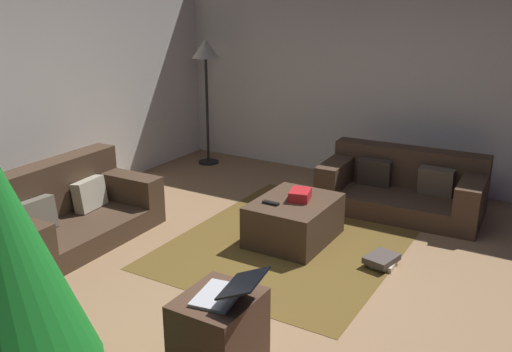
{
  "coord_description": "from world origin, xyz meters",
  "views": [
    {
      "loc": [
        -3.44,
        -1.79,
        2.25
      ],
      "look_at": [
        0.46,
        0.53,
        0.75
      ],
      "focal_mm": 38.96,
      "sensor_mm": 36.0,
      "label": 1
    }
  ],
  "objects_px": {
    "couch_right": "(403,187)",
    "couch_left": "(66,212)",
    "tv_remote": "(271,203)",
    "corner_lamp": "(206,59)",
    "laptop": "(227,291)",
    "side_table": "(219,332)",
    "gift_box": "(300,195)",
    "book_stack": "(382,260)",
    "ottoman": "(294,220)"
  },
  "relations": [
    {
      "from": "couch_right",
      "to": "couch_left",
      "type": "bearing_deg",
      "value": 41.17
    },
    {
      "from": "tv_remote",
      "to": "corner_lamp",
      "type": "xyz_separation_m",
      "value": [
        1.86,
        2.04,
        1.02
      ]
    },
    {
      "from": "couch_left",
      "to": "laptop",
      "type": "distance_m",
      "value": 2.55
    },
    {
      "from": "tv_remote",
      "to": "laptop",
      "type": "distance_m",
      "value": 1.86
    },
    {
      "from": "couch_right",
      "to": "side_table",
      "type": "height_order",
      "value": "couch_right"
    },
    {
      "from": "tv_remote",
      "to": "corner_lamp",
      "type": "bearing_deg",
      "value": 48.71
    },
    {
      "from": "couch_right",
      "to": "side_table",
      "type": "distance_m",
      "value": 3.26
    },
    {
      "from": "gift_box",
      "to": "corner_lamp",
      "type": "xyz_separation_m",
      "value": [
        1.62,
        2.22,
        0.98
      ]
    },
    {
      "from": "couch_left",
      "to": "book_stack",
      "type": "height_order",
      "value": "couch_left"
    },
    {
      "from": "tv_remote",
      "to": "couch_right",
      "type": "bearing_deg",
      "value": -26.7
    },
    {
      "from": "ottoman",
      "to": "tv_remote",
      "type": "bearing_deg",
      "value": 143.52
    },
    {
      "from": "tv_remote",
      "to": "laptop",
      "type": "xyz_separation_m",
      "value": [
        -1.73,
        -0.67,
        0.14
      ]
    },
    {
      "from": "couch_right",
      "to": "book_stack",
      "type": "bearing_deg",
      "value": 97.66
    },
    {
      "from": "laptop",
      "to": "corner_lamp",
      "type": "relative_size",
      "value": 0.27
    },
    {
      "from": "gift_box",
      "to": "book_stack",
      "type": "bearing_deg",
      "value": -98.8
    },
    {
      "from": "side_table",
      "to": "ottoman",
      "type": "bearing_deg",
      "value": 13.51
    },
    {
      "from": "book_stack",
      "to": "corner_lamp",
      "type": "distance_m",
      "value": 3.81
    },
    {
      "from": "gift_box",
      "to": "laptop",
      "type": "height_order",
      "value": "laptop"
    },
    {
      "from": "side_table",
      "to": "book_stack",
      "type": "xyz_separation_m",
      "value": [
        1.85,
        -0.44,
        -0.2
      ]
    },
    {
      "from": "couch_right",
      "to": "gift_box",
      "type": "relative_size",
      "value": 7.16
    },
    {
      "from": "book_stack",
      "to": "couch_right",
      "type": "bearing_deg",
      "value": 10.2
    },
    {
      "from": "side_table",
      "to": "couch_left",
      "type": "bearing_deg",
      "value": 70.16
    },
    {
      "from": "corner_lamp",
      "to": "ottoman",
      "type": "bearing_deg",
      "value": -127.3
    },
    {
      "from": "couch_right",
      "to": "gift_box",
      "type": "height_order",
      "value": "couch_right"
    },
    {
      "from": "tv_remote",
      "to": "laptop",
      "type": "relative_size",
      "value": 0.36
    },
    {
      "from": "tv_remote",
      "to": "book_stack",
      "type": "height_order",
      "value": "tv_remote"
    },
    {
      "from": "couch_right",
      "to": "side_table",
      "type": "bearing_deg",
      "value": 84.17
    },
    {
      "from": "ottoman",
      "to": "side_table",
      "type": "bearing_deg",
      "value": -166.49
    },
    {
      "from": "tv_remote",
      "to": "ottoman",
      "type": "bearing_deg",
      "value": -35.37
    },
    {
      "from": "gift_box",
      "to": "couch_right",
      "type": "bearing_deg",
      "value": -25.93
    },
    {
      "from": "couch_left",
      "to": "ottoman",
      "type": "height_order",
      "value": "couch_left"
    },
    {
      "from": "gift_box",
      "to": "tv_remote",
      "type": "xyz_separation_m",
      "value": [
        -0.24,
        0.18,
        -0.04
      ]
    },
    {
      "from": "couch_right",
      "to": "corner_lamp",
      "type": "bearing_deg",
      "value": -9.52
    },
    {
      "from": "side_table",
      "to": "book_stack",
      "type": "distance_m",
      "value": 1.91
    },
    {
      "from": "book_stack",
      "to": "laptop",
      "type": "bearing_deg",
      "value": 168.41
    },
    {
      "from": "side_table",
      "to": "corner_lamp",
      "type": "bearing_deg",
      "value": 36.32
    },
    {
      "from": "couch_right",
      "to": "tv_remote",
      "type": "height_order",
      "value": "couch_right"
    },
    {
      "from": "ottoman",
      "to": "book_stack",
      "type": "bearing_deg",
      "value": -95.64
    },
    {
      "from": "ottoman",
      "to": "book_stack",
      "type": "height_order",
      "value": "ottoman"
    },
    {
      "from": "couch_right",
      "to": "gift_box",
      "type": "bearing_deg",
      "value": 61.52
    },
    {
      "from": "couch_left",
      "to": "side_table",
      "type": "relative_size",
      "value": 3.16
    },
    {
      "from": "couch_left",
      "to": "laptop",
      "type": "relative_size",
      "value": 3.65
    },
    {
      "from": "couch_left",
      "to": "ottoman",
      "type": "relative_size",
      "value": 1.9
    },
    {
      "from": "ottoman",
      "to": "side_table",
      "type": "relative_size",
      "value": 1.66
    },
    {
      "from": "ottoman",
      "to": "gift_box",
      "type": "relative_size",
      "value": 3.63
    },
    {
      "from": "ottoman",
      "to": "tv_remote",
      "type": "xyz_separation_m",
      "value": [
        -0.2,
        0.15,
        0.21
      ]
    },
    {
      "from": "couch_right",
      "to": "tv_remote",
      "type": "bearing_deg",
      "value": 59.64
    },
    {
      "from": "couch_left",
      "to": "book_stack",
      "type": "xyz_separation_m",
      "value": [
        1.01,
        -2.77,
        -0.22
      ]
    },
    {
      "from": "couch_left",
      "to": "ottoman",
      "type": "distance_m",
      "value": 2.17
    },
    {
      "from": "couch_left",
      "to": "ottoman",
      "type": "bearing_deg",
      "value": 119.06
    }
  ]
}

